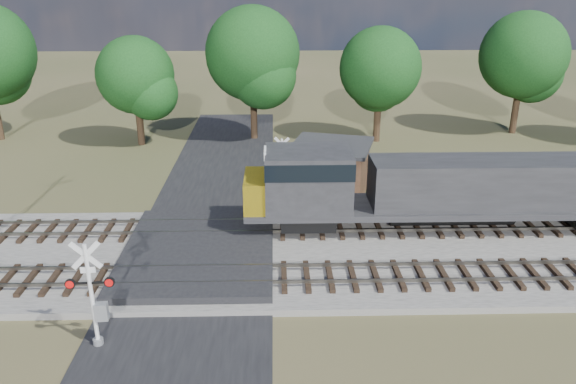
{
  "coord_description": "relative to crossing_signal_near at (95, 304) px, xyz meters",
  "views": [
    {
      "loc": [
        3.64,
        -23.41,
        12.61
      ],
      "look_at": [
        4.27,
        2.0,
        2.79
      ],
      "focal_mm": 35.0,
      "sensor_mm": 36.0,
      "label": 1
    }
  ],
  "objects": [
    {
      "name": "treeline",
      "position": [
        8.37,
        27.3,
        4.57
      ],
      "size": [
        80.26,
        11.11,
        10.9
      ],
      "color": "black",
      "rests_on": "ground"
    },
    {
      "name": "equipment_shed",
      "position": [
        9.8,
        15.18,
        -0.16
      ],
      "size": [
        5.73,
        5.73,
        3.16
      ],
      "rotation": [
        0.0,
        0.0,
        -0.28
      ],
      "color": "#442D1D",
      "rests_on": "ground"
    },
    {
      "name": "ground",
      "position": [
        2.76,
        6.17,
        -1.76
      ],
      "size": [
        160.0,
        160.0,
        0.0
      ],
      "primitive_type": "plane",
      "color": "#3A4324",
      "rests_on": "ground"
    },
    {
      "name": "crossing_signal_near",
      "position": [
        0.0,
        0.0,
        0.0
      ],
      "size": [
        1.71,
        0.37,
        4.24
      ],
      "rotation": [
        0.0,
        0.0,
        0.07
      ],
      "color": "silver",
      "rests_on": "ground"
    },
    {
      "name": "track_far",
      "position": [
        5.88,
        9.17,
        -1.35
      ],
      "size": [
        140.0,
        2.6,
        0.33
      ],
      "color": "black",
      "rests_on": "ballast_bed"
    },
    {
      "name": "ballast_bed",
      "position": [
        12.76,
        6.67,
        -1.61
      ],
      "size": [
        140.0,
        10.0,
        0.3
      ],
      "primitive_type": "cube",
      "color": "gray",
      "rests_on": "ground"
    },
    {
      "name": "crossing_signal_far",
      "position": [
        6.75,
        14.84,
        -0.22
      ],
      "size": [
        1.49,
        0.38,
        3.72
      ],
      "rotation": [
        0.0,
        0.0,
        2.97
      ],
      "color": "silver",
      "rests_on": "ground"
    },
    {
      "name": "track_near",
      "position": [
        5.88,
        4.17,
        -1.35
      ],
      "size": [
        140.0,
        2.6,
        0.33
      ],
      "color": "black",
      "rests_on": "ballast_bed"
    },
    {
      "name": "road",
      "position": [
        2.76,
        6.17,
        -1.72
      ],
      "size": [
        7.0,
        60.0,
        0.08
      ],
      "primitive_type": "cube",
      "color": "black",
      "rests_on": "ground"
    },
    {
      "name": "crossing_panel",
      "position": [
        2.76,
        6.67,
        -1.45
      ],
      "size": [
        7.0,
        9.0,
        0.62
      ],
      "primitive_type": "cube",
      "color": "#262628",
      "rests_on": "ground"
    }
  ]
}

